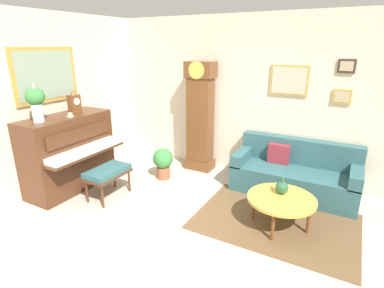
# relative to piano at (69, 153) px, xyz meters

# --- Properties ---
(ground_plane) EXTENTS (6.40, 6.00, 0.10)m
(ground_plane) POSITION_rel_piano_xyz_m (2.23, -0.35, -0.67)
(ground_plane) COLOR #B2A899
(wall_left) EXTENTS (0.13, 4.90, 2.80)m
(wall_left) POSITION_rel_piano_xyz_m (-0.37, -0.34, 0.79)
(wall_left) COLOR beige
(wall_left) RESTS_ON ground_plane
(wall_back) EXTENTS (5.30, 0.13, 2.80)m
(wall_back) POSITION_rel_piano_xyz_m (2.24, 2.05, 0.78)
(wall_back) COLOR beige
(wall_back) RESTS_ON ground_plane
(area_rug) EXTENTS (2.10, 1.50, 0.01)m
(area_rug) POSITION_rel_piano_xyz_m (3.26, 0.59, -0.62)
(area_rug) COLOR brown
(area_rug) RESTS_ON ground_plane
(piano) EXTENTS (0.87, 1.44, 1.24)m
(piano) POSITION_rel_piano_xyz_m (0.00, 0.00, 0.00)
(piano) COLOR #4C2B19
(piano) RESTS_ON ground_plane
(piano_bench) EXTENTS (0.42, 0.70, 0.48)m
(piano_bench) POSITION_rel_piano_xyz_m (0.77, 0.04, -0.22)
(piano_bench) COLOR #4C2B19
(piano_bench) RESTS_ON ground_plane
(grandfather_clock) EXTENTS (0.52, 0.34, 2.03)m
(grandfather_clock) POSITION_rel_piano_xyz_m (1.49, 1.76, 0.34)
(grandfather_clock) COLOR brown
(grandfather_clock) RESTS_ON ground_plane
(couch) EXTENTS (1.90, 0.80, 0.84)m
(couch) POSITION_rel_piano_xyz_m (3.28, 1.63, -0.31)
(couch) COLOR #2D565B
(couch) RESTS_ON ground_plane
(coffee_table) EXTENTS (0.88, 0.88, 0.42)m
(coffee_table) POSITION_rel_piano_xyz_m (3.32, 0.53, -0.24)
(coffee_table) COLOR gold
(coffee_table) RESTS_ON ground_plane
(mantel_clock) EXTENTS (0.13, 0.18, 0.38)m
(mantel_clock) POSITION_rel_piano_xyz_m (0.00, 0.22, 0.78)
(mantel_clock) COLOR brown
(mantel_clock) RESTS_ON piano
(flower_vase) EXTENTS (0.26, 0.26, 0.58)m
(flower_vase) POSITION_rel_piano_xyz_m (0.00, -0.44, 0.93)
(flower_vase) COLOR silver
(flower_vase) RESTS_ON piano
(teacup) EXTENTS (0.12, 0.12, 0.06)m
(teacup) POSITION_rel_piano_xyz_m (0.13, 0.01, 0.64)
(teacup) COLOR beige
(teacup) RESTS_ON piano
(green_jug) EXTENTS (0.17, 0.17, 0.24)m
(green_jug) POSITION_rel_piano_xyz_m (3.29, 0.65, -0.12)
(green_jug) COLOR #234C33
(green_jug) RESTS_ON coffee_table
(potted_plant) EXTENTS (0.36, 0.36, 0.56)m
(potted_plant) POSITION_rel_piano_xyz_m (1.13, 1.04, -0.30)
(potted_plant) COLOR #935138
(potted_plant) RESTS_ON ground_plane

